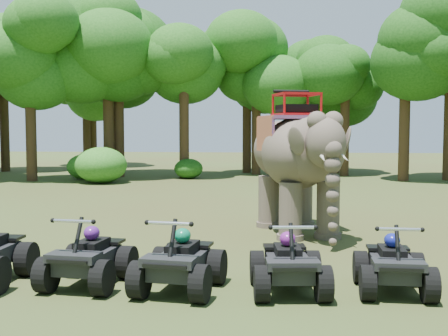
# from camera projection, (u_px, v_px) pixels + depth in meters

# --- Properties ---
(ground) EXTENTS (110.00, 110.00, 0.00)m
(ground) POSITION_uv_depth(u_px,v_px,m) (219.00, 264.00, 11.53)
(ground) COLOR #47381E
(ground) RESTS_ON ground
(elephant) EXTENTS (3.26, 4.93, 3.82)m
(elephant) POSITION_uv_depth(u_px,v_px,m) (297.00, 161.00, 14.95)
(elephant) COLOR brown
(elephant) RESTS_ON ground
(atv_1) EXTENTS (1.45, 1.86, 1.28)m
(atv_1) POSITION_uv_depth(u_px,v_px,m) (88.00, 250.00, 9.94)
(atv_1) COLOR black
(atv_1) RESTS_ON ground
(atv_2) EXTENTS (1.52, 1.92, 1.31)m
(atv_2) POSITION_uv_depth(u_px,v_px,m) (180.00, 253.00, 9.59)
(atv_2) COLOR black
(atv_2) RESTS_ON ground
(atv_3) EXTENTS (1.40, 1.80, 1.25)m
(atv_3) POSITION_uv_depth(u_px,v_px,m) (289.00, 256.00, 9.51)
(atv_3) COLOR black
(atv_3) RESTS_ON ground
(atv_4) EXTENTS (1.26, 1.69, 1.22)m
(atv_4) POSITION_uv_depth(u_px,v_px,m) (393.00, 257.00, 9.51)
(atv_4) COLOR black
(atv_4) RESTS_ON ground
(tree_0) EXTENTS (5.80, 5.80, 8.29)m
(tree_0) POSITION_uv_depth(u_px,v_px,m) (256.00, 106.00, 34.04)
(tree_0) COLOR #195114
(tree_0) RESTS_ON ground
(tree_1) EXTENTS (5.07, 5.07, 7.24)m
(tree_1) POSITION_uv_depth(u_px,v_px,m) (336.00, 115.00, 35.06)
(tree_1) COLOR #195114
(tree_1) RESTS_ON ground
(tree_2) EXTENTS (6.28, 6.28, 8.97)m
(tree_2) POSITION_uv_depth(u_px,v_px,m) (405.00, 96.00, 29.62)
(tree_2) COLOR #195114
(tree_2) RESTS_ON ground
(tree_26) EXTENTS (6.03, 6.03, 8.62)m
(tree_26) POSITION_uv_depth(u_px,v_px,m) (30.00, 100.00, 29.70)
(tree_26) COLOR #195114
(tree_26) RESTS_ON ground
(tree_27) EXTENTS (6.73, 6.73, 9.62)m
(tree_27) POSITION_uv_depth(u_px,v_px,m) (108.00, 93.00, 31.79)
(tree_27) COLOR #195114
(tree_27) RESTS_ON ground
(tree_28) EXTENTS (5.82, 5.82, 8.31)m
(tree_28) POSITION_uv_depth(u_px,v_px,m) (184.00, 104.00, 31.47)
(tree_28) COLOR #195114
(tree_28) RESTS_ON ground
(tree_31) EXTENTS (6.58, 6.58, 9.39)m
(tree_31) POSITION_uv_depth(u_px,v_px,m) (119.00, 96.00, 32.32)
(tree_31) COLOR #195114
(tree_31) RESTS_ON ground
(tree_32) EXTENTS (5.39, 5.39, 7.71)m
(tree_32) POSITION_uv_depth(u_px,v_px,m) (345.00, 111.00, 32.94)
(tree_32) COLOR #195114
(tree_32) RESTS_ON ground
(tree_35) EXTENTS (5.81, 5.81, 8.29)m
(tree_35) POSITION_uv_depth(u_px,v_px,m) (247.00, 107.00, 35.35)
(tree_35) COLOR #195114
(tree_35) RESTS_ON ground
(tree_36) EXTENTS (5.39, 5.39, 7.70)m
(tree_36) POSITION_uv_depth(u_px,v_px,m) (113.00, 111.00, 34.62)
(tree_36) COLOR #195114
(tree_36) RESTS_ON ground
(tree_37) EXTENTS (5.55, 5.55, 7.93)m
(tree_37) POSITION_uv_depth(u_px,v_px,m) (289.00, 112.00, 40.35)
(tree_37) COLOR #195114
(tree_37) RESTS_ON ground
(tree_38) EXTENTS (6.39, 6.39, 9.13)m
(tree_38) POSITION_uv_depth(u_px,v_px,m) (86.00, 104.00, 41.03)
(tree_38) COLOR #195114
(tree_38) RESTS_ON ground
(tree_39) EXTENTS (6.41, 6.41, 9.16)m
(tree_39) POSITION_uv_depth(u_px,v_px,m) (4.00, 101.00, 36.44)
(tree_39) COLOR #195114
(tree_39) RESTS_ON ground
(tree_40) EXTENTS (5.53, 5.53, 7.90)m
(tree_40) POSITION_uv_depth(u_px,v_px,m) (93.00, 113.00, 41.41)
(tree_40) COLOR #195114
(tree_40) RESTS_ON ground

